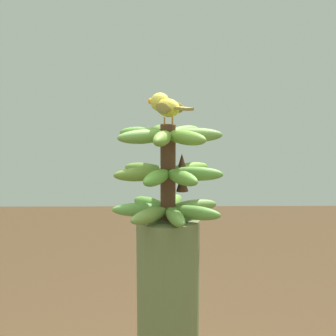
% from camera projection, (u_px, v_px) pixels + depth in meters
% --- Properties ---
extents(banana_bunch, '(0.33, 0.33, 0.28)m').
position_uv_depth(banana_bunch, '(168.00, 173.00, 1.69)').
color(banana_bunch, '#4C2D1E').
rests_on(banana_bunch, banana_tree).
extents(perched_bird, '(0.19, 0.13, 0.09)m').
position_uv_depth(perched_bird, '(165.00, 106.00, 1.67)').
color(perched_bird, '#C68933').
rests_on(perched_bird, banana_bunch).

